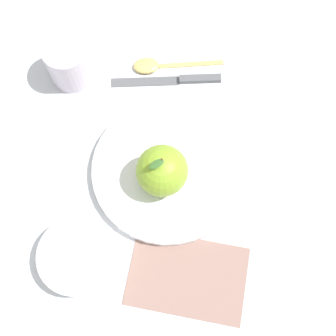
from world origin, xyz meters
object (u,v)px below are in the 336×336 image
at_px(knife, 176,80).
at_px(side_bowl, 78,256).
at_px(apple, 162,171).
at_px(linen_napkin, 187,276).
at_px(spoon, 156,65).
at_px(cup, 68,61).
at_px(dinner_plate, 168,170).

bearing_deg(knife, side_bowl, 23.25).
xyz_separation_m(apple, linen_napkin, (0.07, 0.14, -0.06)).
distance_m(spoon, linen_napkin, 0.39).
relative_size(apple, spoon, 0.63).
relative_size(apple, knife, 0.56).
height_order(cup, knife, cup).
bearing_deg(side_bowl, knife, -156.75).
bearing_deg(side_bowl, spoon, -149.53).
bearing_deg(apple, linen_napkin, 63.49).
distance_m(apple, linen_napkin, 0.17).
height_order(dinner_plate, spoon, dinner_plate).
relative_size(side_bowl, cup, 1.49).
relative_size(knife, spoon, 1.13).
xyz_separation_m(apple, spoon, (-0.14, -0.18, -0.06)).
distance_m(dinner_plate, cup, 0.26).
xyz_separation_m(side_bowl, linen_napkin, (-0.11, 0.13, -0.02)).
distance_m(apple, knife, 0.21).
height_order(apple, spoon, apple).
bearing_deg(side_bowl, linen_napkin, 129.67).
bearing_deg(linen_napkin, spoon, -123.04).
relative_size(cup, linen_napkin, 0.44).
distance_m(side_bowl, spoon, 0.37).
xyz_separation_m(side_bowl, cup, (-0.20, -0.28, 0.02)).
height_order(cup, linen_napkin, cup).
xyz_separation_m(cup, spoon, (-0.13, 0.09, -0.04)).
bearing_deg(knife, dinner_plate, 44.12).
bearing_deg(apple, spoon, -127.68).
relative_size(dinner_plate, cup, 3.11).
height_order(side_bowl, spoon, side_bowl).
bearing_deg(dinner_plate, linen_napkin, 59.05).
xyz_separation_m(cup, knife, (-0.14, 0.14, -0.04)).
xyz_separation_m(side_bowl, knife, (-0.33, -0.14, -0.02)).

